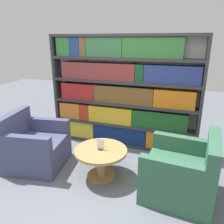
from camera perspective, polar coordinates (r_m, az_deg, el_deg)
The scene contains 6 objects.
ground_plane at distance 3.31m, azimuth -4.84°, elevation -18.64°, with size 14.00×14.00×0.00m, color slate.
bookshelf at distance 4.11m, azimuth 2.51°, elevation 4.92°, with size 2.80×0.30×2.08m.
armchair_left at distance 3.83m, azimuth -19.56°, elevation -8.68°, with size 1.00×0.98×0.89m.
armchair_right at distance 3.11m, azimuth 17.69°, elevation -15.23°, with size 0.94×0.92×0.89m.
coffee_table at distance 3.32m, azimuth -2.92°, elevation -11.72°, with size 0.78×0.78×0.45m.
table_sign at distance 3.22m, azimuth -2.98°, elevation -8.58°, with size 0.11×0.06×0.17m.
Camera 1 is at (1.11, -2.40, 1.99)m, focal length 35.00 mm.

